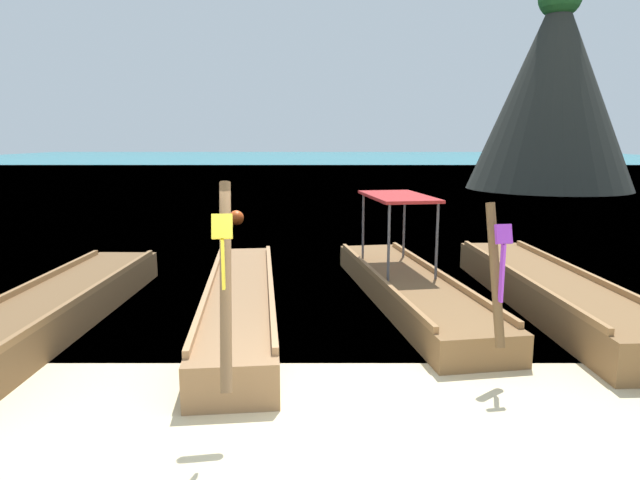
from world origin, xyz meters
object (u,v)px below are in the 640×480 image
at_px(longtail_boat_violet_ribbon, 406,286).
at_px(mooring_buoy_near, 234,218).
at_px(karst_rock, 553,91).
at_px(longtail_boat_yellow_ribbon, 238,302).
at_px(longtail_boat_orange_ribbon, 547,292).
at_px(longtail_boat_pink_ribbon, 52,309).

xyz_separation_m(longtail_boat_violet_ribbon, mooring_buoy_near, (-4.63, 9.39, -0.04)).
bearing_deg(karst_rock, longtail_boat_yellow_ribbon, -121.58).
bearing_deg(longtail_boat_orange_ribbon, longtail_boat_yellow_ribbon, -173.91).
xyz_separation_m(longtail_boat_orange_ribbon, karst_rock, (9.87, 24.44, 5.51)).
bearing_deg(longtail_boat_orange_ribbon, longtail_boat_pink_ribbon, -173.74).
xyz_separation_m(longtail_boat_pink_ribbon, longtail_boat_yellow_ribbon, (3.01, 0.35, 0.01)).
relative_size(longtail_boat_pink_ribbon, longtail_boat_violet_ribbon, 1.07).
bearing_deg(longtail_boat_yellow_ribbon, karst_rock, 58.42).
distance_m(longtail_boat_orange_ribbon, mooring_buoy_near, 12.12).
bearing_deg(longtail_boat_pink_ribbon, mooring_buoy_near, 82.57).
bearing_deg(longtail_boat_pink_ribbon, karst_rock, 54.06).
relative_size(longtail_boat_violet_ribbon, mooring_buoy_near, 12.87).
xyz_separation_m(longtail_boat_orange_ribbon, mooring_buoy_near, (-7.13, 9.80, -0.04)).
distance_m(longtail_boat_pink_ribbon, longtail_boat_yellow_ribbon, 3.03).
bearing_deg(longtail_boat_violet_ribbon, mooring_buoy_near, 116.26).
relative_size(longtail_boat_pink_ribbon, longtail_boat_yellow_ribbon, 0.99).
bearing_deg(longtail_boat_pink_ribbon, longtail_boat_orange_ribbon, 6.26).
xyz_separation_m(longtail_boat_yellow_ribbon, longtail_boat_violet_ribbon, (3.02, 1.00, 0.01)).
height_order(longtail_boat_orange_ribbon, mooring_buoy_near, longtail_boat_orange_ribbon).
distance_m(longtail_boat_pink_ribbon, longtail_boat_violet_ribbon, 6.18).
bearing_deg(karst_rock, longtail_boat_violet_ribbon, -117.22).
distance_m(karst_rock, mooring_buoy_near, 23.11).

